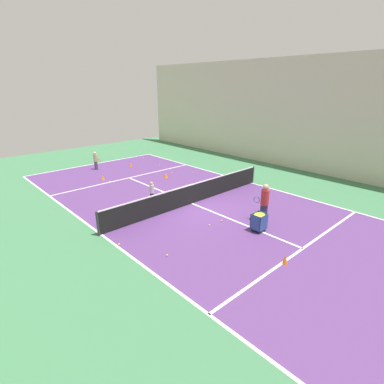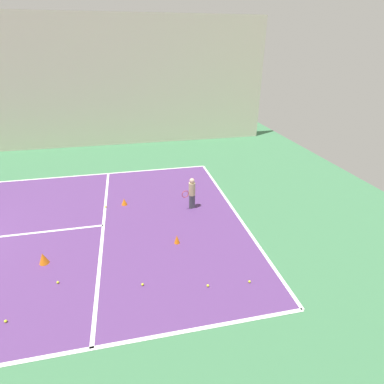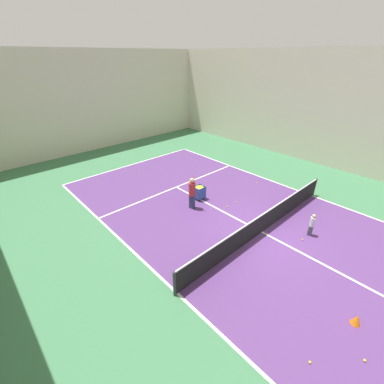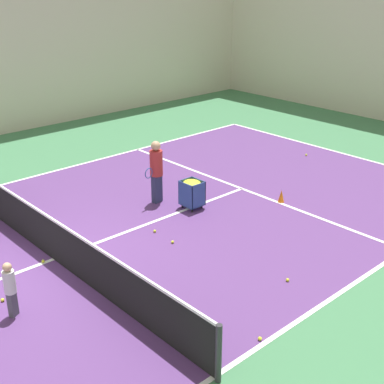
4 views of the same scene
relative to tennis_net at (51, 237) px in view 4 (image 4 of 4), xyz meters
The scene contains 18 objects.
ground_plane 0.53m from the tennis_net, ahead, with size 35.55×35.55×0.00m, color #3D754C.
court_playing_area 0.53m from the tennis_net, ahead, with size 9.80×21.68×0.00m.
line_baseline_far 10.85m from the tennis_net, 90.00° to the left, with size 9.80×0.10×0.00m, color white.
line_sideline_right 4.93m from the tennis_net, ahead, with size 0.10×21.68×0.00m, color white.
line_service_far 5.98m from the tennis_net, 90.00° to the left, with size 9.80×0.10×0.00m, color white.
line_centre_service 0.53m from the tennis_net, ahead, with size 0.10×11.92×0.00m, color white.
tennis_net is the anchor object (origin of this frame).
coach_at_net 3.74m from the tennis_net, 104.16° to the left, with size 0.39×0.67×1.70m.
child_midcourt 2.03m from the tennis_net, 48.82° to the right, with size 0.29×0.29×1.08m.
ball_cart 4.02m from the tennis_net, 89.69° to the left, with size 0.53×0.48×0.77m.
training_cone_2 6.19m from the tennis_net, 77.36° to the left, with size 0.17×0.17×0.35m, color orange.
tennis_ball_0 9.74m from the tennis_net, 93.11° to the left, with size 0.07×0.07×0.07m, color yellow.
tennis_ball_1 0.55m from the tennis_net, 94.96° to the right, with size 0.07×0.07×0.07m, color yellow.
tennis_ball_4 4.97m from the tennis_net, 14.07° to the left, with size 0.07×0.07×0.07m, color yellow.
tennis_ball_5 2.50m from the tennis_net, 78.89° to the left, with size 0.07×0.07×0.07m, color yellow.
tennis_ball_7 1.76m from the tennis_net, 62.31° to the right, with size 0.07×0.07×0.07m, color yellow.
tennis_ball_10 2.68m from the tennis_net, 63.52° to the left, with size 0.07×0.07×0.07m, color yellow.
tennis_ball_11 4.99m from the tennis_net, 37.29° to the left, with size 0.07×0.07×0.07m, color yellow.
Camera 4 is at (9.44, -4.59, 5.75)m, focal length 50.00 mm.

